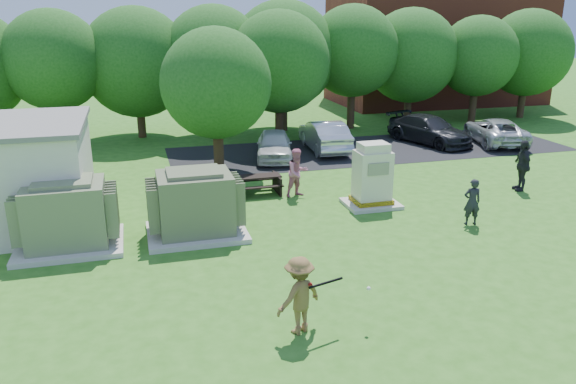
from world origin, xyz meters
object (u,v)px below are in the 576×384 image
object	(u,v)px
car_silver_b	(495,131)
transformer_right	(195,205)
batter	(299,295)
person_by_generator	(472,202)
person_at_picnic	(297,173)
car_dark	(429,130)
car_white	(274,145)
car_silver_a	(324,136)
person_walking_right	(522,165)
transformer_left	(67,216)
picnic_table	(258,182)
generator_cabinet	(372,179)

from	to	relation	value
car_silver_b	transformer_right	bearing A→B (deg)	41.95
batter	car_silver_b	world-z (taller)	batter
person_by_generator	person_at_picnic	xyz separation A→B (m)	(-4.58, 4.32, 0.14)
transformer_right	car_dark	xyz separation A→B (m)	(13.27, 9.51, -0.26)
batter	car_white	size ratio (longest dim) A/B	0.44
transformer_right	person_by_generator	xyz separation A→B (m)	(8.67, -1.50, -0.20)
car_silver_a	car_silver_b	distance (m)	9.19
car_white	car_silver_b	xyz separation A→B (m)	(11.95, 0.10, -0.01)
person_at_picnic	car_white	size ratio (longest dim) A/B	0.46
person_at_picnic	transformer_right	bearing A→B (deg)	-162.43
car_silver_a	batter	bearing A→B (deg)	72.26
person_by_generator	car_silver_a	xyz separation A→B (m)	(-1.23, 10.94, -0.02)
car_dark	car_silver_b	bearing A→B (deg)	-34.48
person_walking_right	car_silver_a	size ratio (longest dim) A/B	0.43
car_silver_b	transformer_left	bearing A→B (deg)	37.53
picnic_table	car_silver_a	world-z (taller)	car_silver_a
picnic_table	generator_cabinet	bearing A→B (deg)	-33.80
car_white	car_silver_a	size ratio (longest dim) A/B	0.86
picnic_table	person_walking_right	bearing A→B (deg)	-12.84
transformer_left	car_white	bearing A→B (deg)	45.47
generator_cabinet	person_walking_right	world-z (taller)	generator_cabinet
transformer_right	generator_cabinet	world-z (taller)	generator_cabinet
person_at_picnic	car_white	distance (m)	5.69
car_white	car_silver_b	distance (m)	11.95
transformer_right	generator_cabinet	xyz separation A→B (m)	(6.32, 1.09, 0.03)
person_at_picnic	car_dark	size ratio (longest dim) A/B	0.37
person_at_picnic	car_silver_a	world-z (taller)	person_at_picnic
generator_cabinet	car_silver_b	distance (m)	12.71
generator_cabinet	person_walking_right	size ratio (longest dim) A/B	1.16
car_silver_a	generator_cabinet	bearing A→B (deg)	85.56
batter	person_walking_right	xyz separation A→B (m)	(11.14, 7.40, 0.12)
transformer_right	car_silver_b	xyz separation A→B (m)	(16.59, 8.57, -0.31)
generator_cabinet	car_dark	distance (m)	10.92
transformer_left	car_white	size ratio (longest dim) A/B	0.76
generator_cabinet	batter	bearing A→B (deg)	-123.78
person_walking_right	transformer_right	bearing A→B (deg)	-70.66
transformer_right	batter	distance (m)	6.34
person_at_picnic	person_walking_right	xyz separation A→B (m)	(8.52, -1.58, 0.07)
transformer_left	car_dark	bearing A→B (deg)	29.27
person_by_generator	car_white	distance (m)	10.76
person_by_generator	batter	bearing A→B (deg)	42.81
car_silver_b	person_by_generator	bearing A→B (deg)	66.47
car_silver_b	picnic_table	bearing A→B (deg)	34.82
transformer_right	person_at_picnic	bearing A→B (deg)	34.52
batter	car_dark	size ratio (longest dim) A/B	0.35
transformer_left	car_silver_b	bearing A→B (deg)	22.90
car_silver_a	transformer_left	bearing A→B (deg)	43.47
person_walking_right	car_dark	xyz separation A→B (m)	(0.66, 8.27, -0.27)
person_by_generator	car_white	xyz separation A→B (m)	(-4.04, 9.98, -0.10)
car_dark	car_silver_a	bearing A→B (deg)	162.00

